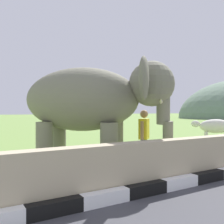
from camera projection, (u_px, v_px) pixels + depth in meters
name	position (u px, v px, depth m)	size (l,w,h in m)	color
barrier_parapet	(55.00, 179.00, 4.21)	(28.00, 0.36, 1.00)	tan
elephant	(95.00, 101.00, 6.71)	(3.88, 3.78, 2.90)	slate
person_handler	(144.00, 135.00, 7.28)	(0.54, 0.47, 1.66)	navy
cow_near	(215.00, 127.00, 11.97)	(1.67, 1.60, 1.23)	beige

